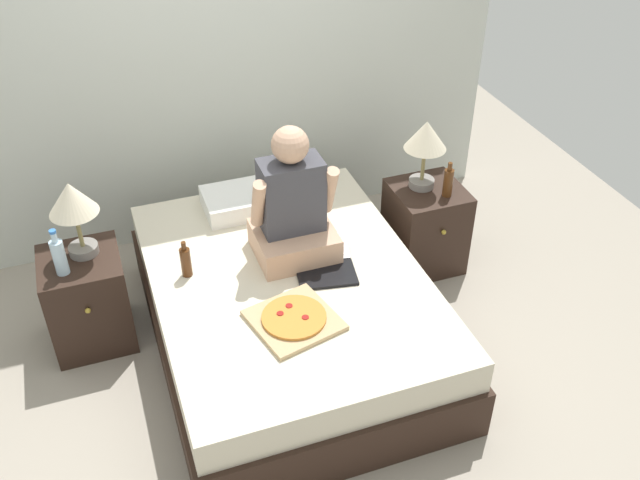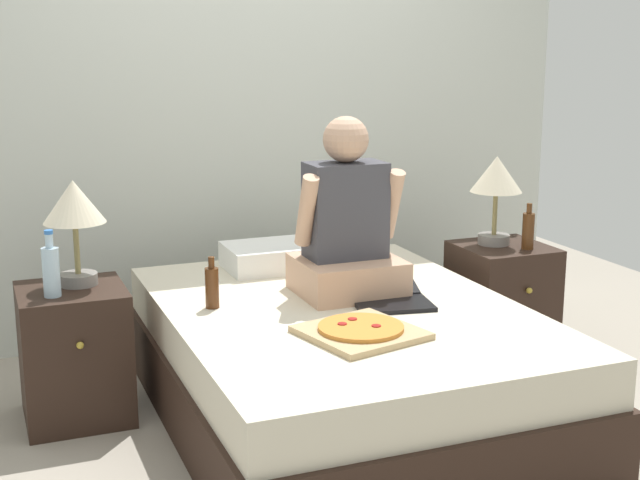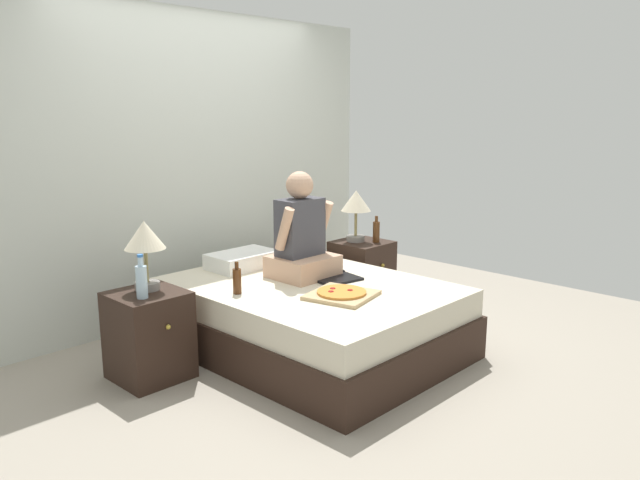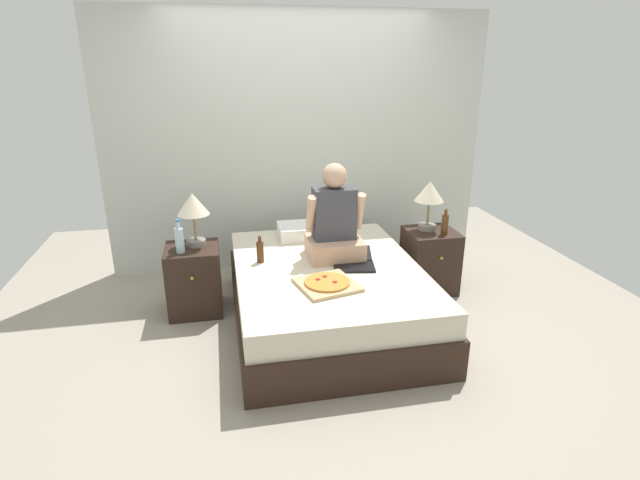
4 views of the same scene
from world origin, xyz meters
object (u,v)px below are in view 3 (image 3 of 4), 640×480
at_px(lamp_on_left_nightstand, 145,240).
at_px(beer_bottle_on_bed, 237,280).
at_px(bed, 311,317).
at_px(laptop, 332,276).
at_px(water_bottle, 142,281).
at_px(person_seated, 301,238).
at_px(nightstand_left, 149,335).
at_px(nightstand_right, 362,273).
at_px(lamp_on_right_nightstand, 356,204).
at_px(pizza_box, 342,294).
at_px(beer_bottle, 376,231).

bearing_deg(lamp_on_left_nightstand, beer_bottle_on_bed, -28.80).
height_order(bed, laptop, laptop).
relative_size(water_bottle, person_seated, 0.35).
height_order(nightstand_left, laptop, nightstand_left).
relative_size(nightstand_right, lamp_on_right_nightstand, 1.28).
bearing_deg(laptop, lamp_on_left_nightstand, 158.74).
bearing_deg(person_seated, beer_bottle_on_bed, -179.57).
height_order(person_seated, pizza_box, person_seated).
distance_m(person_seated, beer_bottle_on_bed, 0.64).
xyz_separation_m(person_seated, pizza_box, (-0.18, -0.56, -0.27)).
bearing_deg(beer_bottle, lamp_on_left_nightstand, 176.02).
bearing_deg(nightstand_left, beer_bottle_on_bed, -22.71).
height_order(nightstand_right, beer_bottle_on_bed, beer_bottle_on_bed).
distance_m(water_bottle, nightstand_right, 2.24).
relative_size(nightstand_left, beer_bottle_on_bed, 2.62).
xyz_separation_m(nightstand_left, beer_bottle, (2.20, -0.10, 0.38)).
relative_size(nightstand_left, beer_bottle, 2.51).
xyz_separation_m(lamp_on_left_nightstand, person_seated, (1.12, -0.28, -0.12)).
relative_size(pizza_box, beer_bottle_on_bed, 2.20).
bearing_deg(beer_bottle_on_bed, water_bottle, 167.47).
xyz_separation_m(nightstand_left, lamp_on_right_nightstand, (2.10, 0.05, 0.61)).
xyz_separation_m(beer_bottle, pizza_box, (-1.22, -0.69, -0.16)).
distance_m(beer_bottle, person_seated, 1.05).
bearing_deg(beer_bottle, water_bottle, 179.75).
xyz_separation_m(water_bottle, person_seated, (1.24, -0.14, 0.10)).
bearing_deg(nightstand_left, bed, -21.44).
xyz_separation_m(water_bottle, lamp_on_right_nightstand, (2.18, 0.14, 0.22)).
xyz_separation_m(pizza_box, beer_bottle_on_bed, (-0.43, 0.56, 0.07)).
height_order(water_bottle, lamp_on_right_nightstand, lamp_on_right_nightstand).
relative_size(person_seated, beer_bottle_on_bed, 3.55).
distance_m(bed, pizza_box, 0.47).
bearing_deg(beer_bottle_on_bed, lamp_on_right_nightstand, 10.24).
bearing_deg(lamp_on_right_nightstand, nightstand_right, -59.06).
xyz_separation_m(nightstand_right, beer_bottle_on_bed, (-1.58, -0.23, 0.30)).
distance_m(lamp_on_right_nightstand, pizza_box, 1.45).
xyz_separation_m(bed, person_seated, (0.10, 0.19, 0.54)).
height_order(beer_bottle, laptop, beer_bottle).
height_order(nightstand_left, person_seated, person_seated).
relative_size(nightstand_left, lamp_on_left_nightstand, 1.28).
relative_size(lamp_on_left_nightstand, pizza_box, 0.93).
distance_m(lamp_on_right_nightstand, laptop, 1.03).
height_order(bed, nightstand_right, nightstand_right).
relative_size(water_bottle, lamp_on_right_nightstand, 0.61).
distance_m(bed, nightstand_left, 1.14).
distance_m(beer_bottle, laptop, 0.99).
relative_size(water_bottle, pizza_box, 0.57).
bearing_deg(bed, lamp_on_left_nightstand, 155.44).
relative_size(bed, beer_bottle, 8.65).
relative_size(lamp_on_left_nightstand, person_seated, 0.58).
xyz_separation_m(water_bottle, laptop, (1.35, -0.34, -0.17)).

